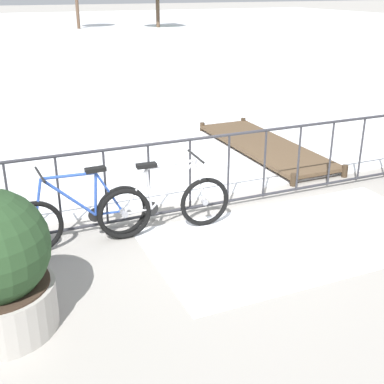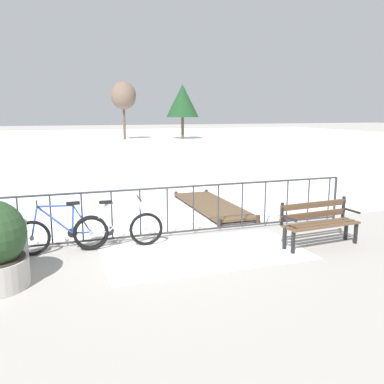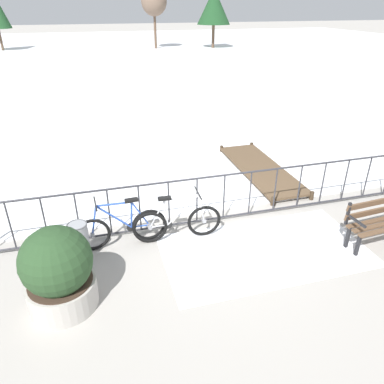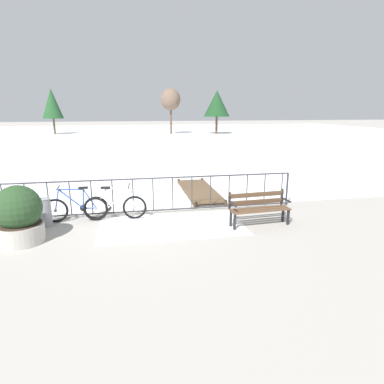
{
  "view_description": "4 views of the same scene",
  "coord_description": "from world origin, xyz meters",
  "px_view_note": "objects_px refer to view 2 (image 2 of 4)",
  "views": [
    {
      "loc": [
        -2.8,
        -5.82,
        2.91
      ],
      "look_at": [
        -0.64,
        -0.88,
        0.7
      ],
      "focal_mm": 47.46,
      "sensor_mm": 36.0,
      "label": 1
    },
    {
      "loc": [
        -1.92,
        -7.99,
        2.57
      ],
      "look_at": [
        0.81,
        -0.05,
        0.94
      ],
      "focal_mm": 38.07,
      "sensor_mm": 36.0,
      "label": 2
    },
    {
      "loc": [
        -2.11,
        -6.09,
        4.09
      ],
      "look_at": [
        -0.49,
        -0.35,
        0.96
      ],
      "focal_mm": 33.98,
      "sensor_mm": 36.0,
      "label": 3
    },
    {
      "loc": [
        -0.31,
        -9.18,
        2.97
      ],
      "look_at": [
        1.36,
        -0.42,
        0.7
      ],
      "focal_mm": 30.29,
      "sensor_mm": 36.0,
      "label": 4
    }
  ],
  "objects_px": {
    "bicycle_second": "(62,233)",
    "park_bench": "(318,220)",
    "trash_bin": "(18,241)",
    "bicycle_near_railing": "(119,229)"
  },
  "relations": [
    {
      "from": "bicycle_second",
      "to": "park_bench",
      "type": "bearing_deg",
      "value": -14.06
    },
    {
      "from": "trash_bin",
      "to": "park_bench",
      "type": "bearing_deg",
      "value": -9.83
    },
    {
      "from": "bicycle_near_railing",
      "to": "trash_bin",
      "type": "height_order",
      "value": "bicycle_near_railing"
    },
    {
      "from": "park_bench",
      "to": "trash_bin",
      "type": "bearing_deg",
      "value": 170.17
    },
    {
      "from": "bicycle_near_railing",
      "to": "park_bench",
      "type": "relative_size",
      "value": 1.05
    },
    {
      "from": "bicycle_second",
      "to": "park_bench",
      "type": "xyz_separation_m",
      "value": [
        4.78,
        -1.2,
        0.14
      ]
    },
    {
      "from": "bicycle_second",
      "to": "trash_bin",
      "type": "bearing_deg",
      "value": -162.37
    },
    {
      "from": "bicycle_near_railing",
      "to": "trash_bin",
      "type": "bearing_deg",
      "value": -175.54
    },
    {
      "from": "bicycle_near_railing",
      "to": "trash_bin",
      "type": "distance_m",
      "value": 1.8
    },
    {
      "from": "bicycle_near_railing",
      "to": "park_bench",
      "type": "height_order",
      "value": "bicycle_near_railing"
    }
  ]
}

